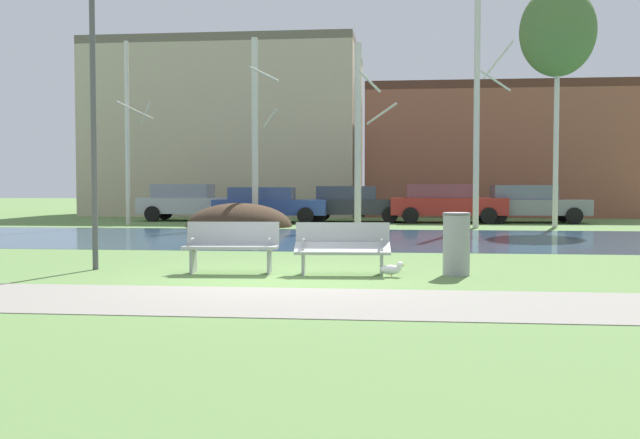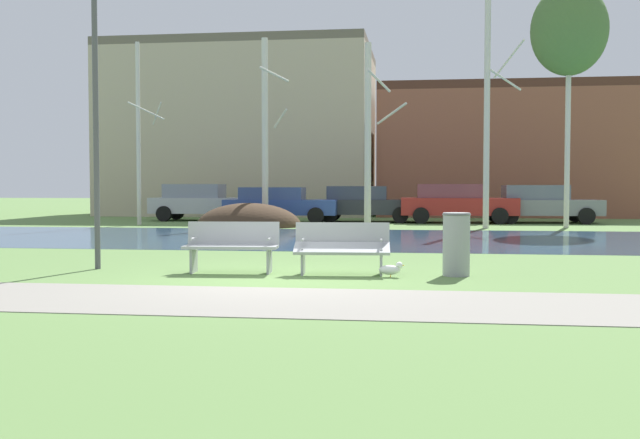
# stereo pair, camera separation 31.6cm
# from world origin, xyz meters

# --- Properties ---
(ground_plane) EXTENTS (120.00, 120.00, 0.00)m
(ground_plane) POSITION_xyz_m (0.00, 10.00, 0.00)
(ground_plane) COLOR #5B7F42
(paved_path_strip) EXTENTS (60.00, 2.44, 0.01)m
(paved_path_strip) POSITION_xyz_m (0.00, -2.08, 0.01)
(paved_path_strip) COLOR gray
(paved_path_strip) RESTS_ON ground
(river_band) EXTENTS (80.00, 8.47, 0.01)m
(river_band) POSITION_xyz_m (0.00, 9.30, 0.00)
(river_band) COLOR #33516B
(river_band) RESTS_ON ground
(soil_mound) EXTENTS (3.85, 2.90, 1.71)m
(soil_mound) POSITION_xyz_m (-3.91, 14.84, 0.00)
(soil_mound) COLOR #423021
(soil_mound) RESTS_ON ground
(bench_left) EXTENTS (1.63, 0.67, 0.87)m
(bench_left) POSITION_xyz_m (-0.96, 0.92, 0.47)
(bench_left) COLOR #9EA0A3
(bench_left) RESTS_ON ground
(bench_right) EXTENTS (1.63, 0.66, 0.87)m
(bench_right) POSITION_xyz_m (0.95, 0.92, 0.47)
(bench_right) COLOR #9EA0A3
(bench_right) RESTS_ON ground
(trash_bin) EXTENTS (0.47, 0.47, 1.05)m
(trash_bin) POSITION_xyz_m (2.85, 1.00, 0.54)
(trash_bin) COLOR gray
(trash_bin) RESTS_ON ground
(seagull) EXTENTS (0.43, 0.16, 0.26)m
(seagull) POSITION_xyz_m (1.78, 0.65, 0.13)
(seagull) COLOR white
(seagull) RESTS_ON ground
(streetlamp) EXTENTS (0.32, 0.32, 6.11)m
(streetlamp) POSITION_xyz_m (-3.49, 1.16, 4.00)
(streetlamp) COLOR #4C4C51
(streetlamp) RESTS_ON ground
(birch_far_left) EXTENTS (1.13, 2.00, 6.88)m
(birch_far_left) POSITION_xyz_m (-8.29, 15.46, 3.48)
(birch_far_left) COLOR beige
(birch_far_left) RESTS_ON ground
(birch_left) EXTENTS (1.05, 1.79, 6.98)m
(birch_left) POSITION_xyz_m (-3.51, 15.89, 3.55)
(birch_left) COLOR beige
(birch_left) RESTS_ON ground
(birch_center_left) EXTENTS (1.57, 2.28, 6.71)m
(birch_center_left) POSITION_xyz_m (0.37, 15.90, 3.42)
(birch_center_left) COLOR beige
(birch_center_left) RESTS_ON ground
(birch_center) EXTENTS (1.36, 2.36, 8.34)m
(birch_center) POSITION_xyz_m (4.56, 14.89, 4.23)
(birch_center) COLOR beige
(birch_center) RESTS_ON ground
(birch_center_right) EXTENTS (2.64, 2.64, 8.87)m
(birch_center_right) POSITION_xyz_m (7.38, 15.63, 6.89)
(birch_center_right) COLOR beige
(birch_center_right) RESTS_ON ground
(parked_van_nearest_silver) EXTENTS (4.29, 2.00, 1.55)m
(parked_van_nearest_silver) POSITION_xyz_m (-6.97, 18.93, 0.81)
(parked_van_nearest_silver) COLOR #B2B5BC
(parked_van_nearest_silver) RESTS_ON ground
(parked_sedan_second_blue) EXTENTS (4.53, 2.00, 1.42)m
(parked_sedan_second_blue) POSITION_xyz_m (-3.36, 17.83, 0.75)
(parked_sedan_second_blue) COLOR #2D4793
(parked_sedan_second_blue) RESTS_ON ground
(parked_hatch_third_dark) EXTENTS (4.31, 2.05, 1.46)m
(parked_hatch_third_dark) POSITION_xyz_m (-0.04, 18.75, 0.77)
(parked_hatch_third_dark) COLOR #282B30
(parked_hatch_third_dark) RESTS_ON ground
(parked_wagon_fourth_red) EXTENTS (4.58, 2.02, 1.55)m
(parked_wagon_fourth_red) POSITION_xyz_m (3.68, 18.48, 0.81)
(parked_wagon_fourth_red) COLOR maroon
(parked_wagon_fourth_red) RESTS_ON ground
(parked_suv_fifth_grey) EXTENTS (4.36, 2.17, 1.50)m
(parked_suv_fifth_grey) POSITION_xyz_m (7.01, 18.85, 0.79)
(parked_suv_fifth_grey) COLOR slate
(parked_suv_fifth_grey) RESTS_ON ground
(building_beige_block) EXTENTS (13.15, 8.81, 8.57)m
(building_beige_block) POSITION_xyz_m (-6.87, 26.69, 4.28)
(building_beige_block) COLOR #BCAD8E
(building_beige_block) RESTS_ON ground
(building_brick_low) EXTENTS (13.11, 8.70, 6.31)m
(building_brick_low) POSITION_xyz_m (6.79, 27.33, 3.16)
(building_brick_low) COLOR brown
(building_brick_low) RESTS_ON ground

